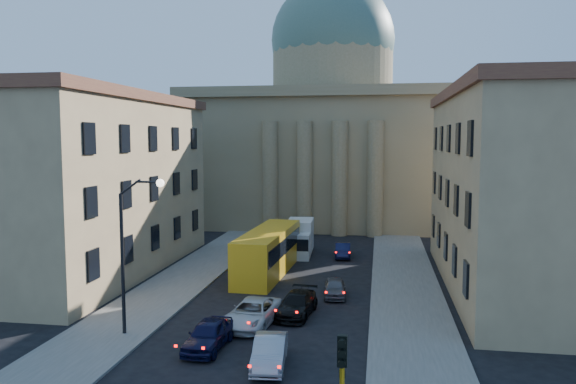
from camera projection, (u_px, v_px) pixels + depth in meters
name	position (u px, v px, depth m)	size (l,w,h in m)	color
sidewalk_left	(172.00, 287.00, 41.37)	(5.00, 60.00, 0.15)	#5C5A54
sidewalk_right	(407.00, 298.00, 38.63)	(5.00, 60.00, 0.15)	#5C5A54
church	(332.00, 132.00, 75.70)	(68.02, 28.76, 36.60)	#746747
building_left	(90.00, 182.00, 45.97)	(11.60, 26.60, 14.70)	tan
building_right	(527.00, 188.00, 40.51)	(11.60, 26.60, 14.70)	tan
traffic_light	(342.00, 384.00, 19.26)	(0.34, 0.29, 4.30)	gold
street_lamp	(131.00, 243.00, 30.80)	(2.62, 0.44, 8.83)	black
car_left_near	(208.00, 335.00, 29.35)	(1.79, 4.44, 1.51)	black
car_right_near	(270.00, 352.00, 27.10)	(1.51, 4.32, 1.42)	#93949A
car_left_mid	(253.00, 313.00, 33.04)	(2.47, 5.35, 1.49)	silver
car_right_mid	(297.00, 304.00, 34.93)	(1.96, 4.82, 1.40)	black
car_right_far	(335.00, 288.00, 39.12)	(1.50, 3.72, 1.27)	#505156
car_right_distant	(343.00, 250.00, 52.08)	(1.38, 3.95, 1.30)	black
city_bus	(268.00, 250.00, 45.77)	(3.43, 12.74, 3.56)	gold
box_truck	(299.00, 239.00, 53.23)	(2.61, 5.99, 3.23)	silver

